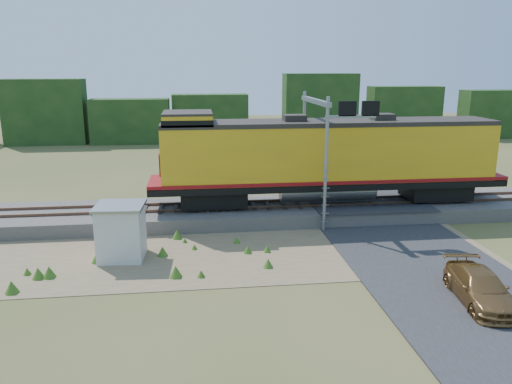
{
  "coord_description": "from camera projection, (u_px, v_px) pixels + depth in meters",
  "views": [
    {
      "loc": [
        -3.28,
        -22.35,
        8.87
      ],
      "look_at": [
        -0.18,
        3.0,
        2.4
      ],
      "focal_mm": 35.0,
      "sensor_mm": 36.0,
      "label": 1
    }
  ],
  "objects": [
    {
      "name": "car",
      "position": [
        481.0,
        288.0,
        19.08
      ],
      "size": [
        2.29,
        4.47,
        1.24
      ],
      "primitive_type": "imported",
      "rotation": [
        0.0,
        0.0,
        -0.13
      ],
      "color": "olive",
      "rests_on": "ground"
    },
    {
      "name": "ballast",
      "position": [
        253.0,
        212.0,
        29.75
      ],
      "size": [
        70.0,
        5.0,
        0.8
      ],
      "primitive_type": "cube",
      "color": "slate",
      "rests_on": "ground"
    },
    {
      "name": "weed_clumps",
      "position": [
        194.0,
        258.0,
        23.76
      ],
      "size": [
        15.0,
        6.2,
        0.56
      ],
      "primitive_type": null,
      "color": "#406C1F",
      "rests_on": "ground"
    },
    {
      "name": "tree_line_north",
      "position": [
        222.0,
        116.0,
        59.88
      ],
      "size": [
        130.0,
        3.0,
        6.5
      ],
      "color": "#183714",
      "rests_on": "ground"
    },
    {
      "name": "rails",
      "position": [
        253.0,
        204.0,
        29.63
      ],
      "size": [
        70.0,
        1.54,
        0.16
      ],
      "color": "brown",
      "rests_on": "ballast"
    },
    {
      "name": "road",
      "position": [
        400.0,
        242.0,
        25.59
      ],
      "size": [
        7.0,
        66.0,
        0.86
      ],
      "color": "#38383A",
      "rests_on": "ground"
    },
    {
      "name": "ground",
      "position": [
        267.0,
        255.0,
        24.07
      ],
      "size": [
        140.0,
        140.0,
        0.0
      ],
      "primitive_type": "plane",
      "color": "#475123",
      "rests_on": "ground"
    },
    {
      "name": "signal_gantry",
      "position": [
        324.0,
        127.0,
        28.32
      ],
      "size": [
        2.91,
        6.2,
        7.33
      ],
      "color": "gray",
      "rests_on": "ground"
    },
    {
      "name": "locomotive",
      "position": [
        324.0,
        157.0,
        29.45
      ],
      "size": [
        21.04,
        3.21,
        5.43
      ],
      "color": "black",
      "rests_on": "rails"
    },
    {
      "name": "shed",
      "position": [
        121.0,
        231.0,
        23.39
      ],
      "size": [
        2.34,
        2.34,
        2.64
      ],
      "rotation": [
        0.0,
        0.0,
        -0.05
      ],
      "color": "silver",
      "rests_on": "ground"
    },
    {
      "name": "dirt_shoulder",
      "position": [
        225.0,
        253.0,
        24.31
      ],
      "size": [
        26.0,
        8.0,
        0.03
      ],
      "primitive_type": "cube",
      "color": "#8C7754",
      "rests_on": "ground"
    }
  ]
}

